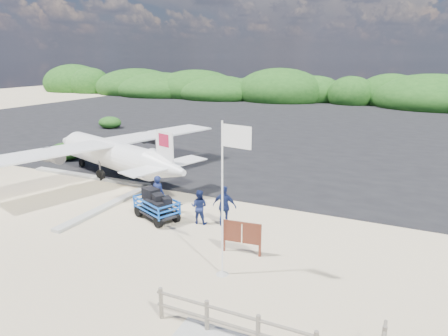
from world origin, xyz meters
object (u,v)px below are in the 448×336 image
(signboard, at_px, (241,253))
(crew_c, at_px, (225,206))
(baggage_cart, at_px, (157,219))
(crew_a, at_px, (158,194))
(crew_b, at_px, (199,207))
(flagpole, at_px, (222,274))

(signboard, bearing_deg, crew_c, 122.73)
(baggage_cart, distance_m, crew_a, 1.27)
(baggage_cart, xyz_separation_m, signboard, (4.93, -1.48, 0.00))
(crew_a, height_order, crew_b, crew_a)
(crew_c, bearing_deg, signboard, 123.13)
(flagpole, xyz_separation_m, crew_a, (-5.28, 3.93, 0.96))
(baggage_cart, distance_m, flagpole, 5.85)
(flagpole, bearing_deg, crew_a, 143.30)
(crew_c, bearing_deg, baggage_cart, 6.43)
(crew_a, distance_m, crew_b, 2.43)
(baggage_cart, xyz_separation_m, crew_a, (-0.37, 0.74, 0.96))
(crew_c, bearing_deg, crew_b, 5.56)
(baggage_cart, bearing_deg, crew_c, 35.97)
(signboard, relative_size, crew_c, 0.87)
(flagpole, bearing_deg, crew_b, 128.24)
(signboard, xyz_separation_m, crew_c, (-1.72, 2.15, 0.94))
(baggage_cart, relative_size, crew_c, 1.30)
(crew_c, bearing_deg, flagpole, 108.15)
(signboard, xyz_separation_m, crew_a, (-5.30, 2.22, 0.96))
(flagpole, height_order, crew_a, flagpole)
(signboard, distance_m, crew_c, 2.91)
(signboard, height_order, crew_c, crew_c)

